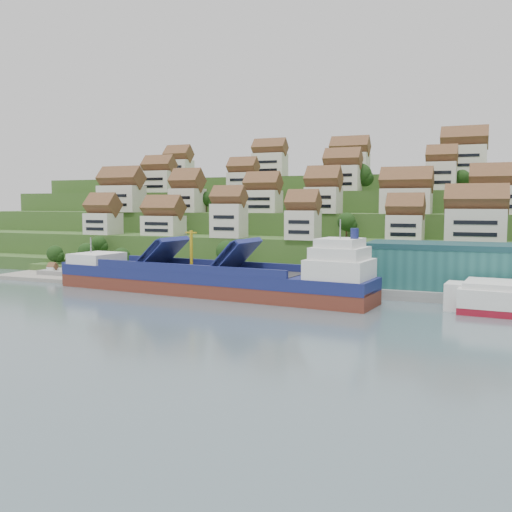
% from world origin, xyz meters
% --- Properties ---
extents(ground, '(300.00, 300.00, 0.00)m').
position_xyz_m(ground, '(0.00, 0.00, 0.00)').
color(ground, slate).
rests_on(ground, ground).
extents(quay, '(180.00, 14.00, 2.20)m').
position_xyz_m(quay, '(20.00, 15.00, 1.10)').
color(quay, gray).
rests_on(quay, ground).
extents(pebble_beach, '(45.00, 20.00, 1.00)m').
position_xyz_m(pebble_beach, '(-58.00, 12.00, 0.50)').
color(pebble_beach, gray).
rests_on(pebble_beach, ground).
extents(hillside, '(260.00, 128.00, 31.00)m').
position_xyz_m(hillside, '(0.00, 103.55, 10.66)').
color(hillside, '#2D4C1E').
rests_on(hillside, ground).
extents(hillside_village, '(158.84, 64.20, 29.08)m').
position_xyz_m(hillside_village, '(1.54, 60.35, 24.42)').
color(hillside_village, silver).
rests_on(hillside_village, ground).
extents(hillside_trees, '(139.96, 61.92, 30.89)m').
position_xyz_m(hillside_trees, '(-10.41, 46.26, 17.50)').
color(hillside_trees, '#1E4015').
rests_on(hillside_trees, ground).
extents(warehouse, '(60.00, 15.00, 10.00)m').
position_xyz_m(warehouse, '(52.00, 17.00, 7.20)').
color(warehouse, '#225E5C').
rests_on(warehouse, quay).
extents(flagpole, '(1.28, 0.16, 8.00)m').
position_xyz_m(flagpole, '(18.11, 10.00, 6.88)').
color(flagpole, gray).
rests_on(flagpole, quay).
extents(beach_huts, '(14.40, 3.70, 2.20)m').
position_xyz_m(beach_huts, '(-60.00, 10.75, 2.10)').
color(beach_huts, white).
rests_on(beach_huts, pebble_beach).
extents(cargo_ship, '(79.99, 20.18, 17.57)m').
position_xyz_m(cargo_ship, '(-10.43, 0.46, 3.34)').
color(cargo_ship, maroon).
rests_on(cargo_ship, ground).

